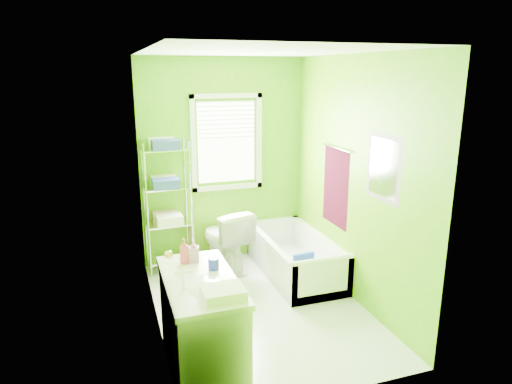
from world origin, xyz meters
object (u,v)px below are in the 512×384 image
object	(u,v)px
vanity	(202,322)
wire_shelf_unit	(167,192)
bathtub	(295,262)
toilet	(225,239)

from	to	relation	value
vanity	wire_shelf_unit	world-z (taller)	wire_shelf_unit
vanity	wire_shelf_unit	size ratio (longest dim) A/B	0.66
vanity	bathtub	bearing A→B (deg)	44.93
bathtub	toilet	world-z (taller)	toilet
toilet	wire_shelf_unit	bearing A→B (deg)	-33.06
bathtub	vanity	size ratio (longest dim) A/B	1.43
bathtub	vanity	distance (m)	2.09
toilet	vanity	size ratio (longest dim) A/B	0.73
bathtub	toilet	distance (m)	0.92
vanity	wire_shelf_unit	xyz separation A→B (m)	(0.04, 2.10, 0.57)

